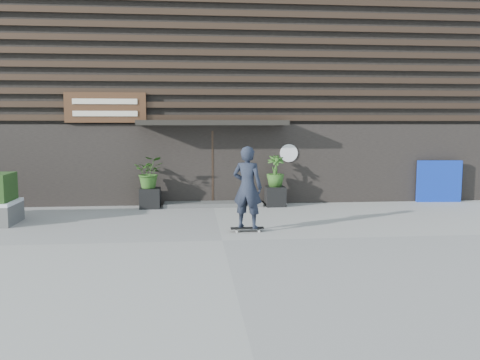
{
  "coord_description": "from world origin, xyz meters",
  "views": [
    {
      "loc": [
        -0.63,
        -10.48,
        2.5
      ],
      "look_at": [
        0.57,
        1.9,
        1.1
      ],
      "focal_mm": 37.05,
      "sensor_mm": 36.0,
      "label": 1
    }
  ],
  "objects": [
    {
      "name": "ground",
      "position": [
        0.0,
        0.0,
        0.0
      ],
      "size": [
        80.0,
        80.0,
        0.0
      ],
      "primitive_type": "plane",
      "color": "gray",
      "rests_on": "ground"
    },
    {
      "name": "entrance_step",
      "position": [
        0.0,
        4.6,
        0.06
      ],
      "size": [
        3.0,
        0.8,
        0.12
      ],
      "primitive_type": "cube",
      "color": "#494A47",
      "rests_on": "ground"
    },
    {
      "name": "planter_pot_left",
      "position": [
        -1.9,
        4.4,
        0.3
      ],
      "size": [
        0.6,
        0.6,
        0.6
      ],
      "primitive_type": "cube",
      "color": "black",
      "rests_on": "ground"
    },
    {
      "name": "bamboo_left",
      "position": [
        -1.9,
        4.4,
        1.08
      ],
      "size": [
        0.86,
        0.75,
        0.96
      ],
      "primitive_type": "imported",
      "color": "#2D591E",
      "rests_on": "planter_pot_left"
    },
    {
      "name": "planter_pot_right",
      "position": [
        1.9,
        4.4,
        0.3
      ],
      "size": [
        0.6,
        0.6,
        0.6
      ],
      "primitive_type": "cube",
      "color": "black",
      "rests_on": "ground"
    },
    {
      "name": "bamboo_right",
      "position": [
        1.9,
        4.4,
        1.08
      ],
      "size": [
        0.54,
        0.54,
        0.96
      ],
      "primitive_type": "imported",
      "color": "#2D591E",
      "rests_on": "planter_pot_right"
    },
    {
      "name": "blue_tarp",
      "position": [
        7.31,
        4.7,
        0.67
      ],
      "size": [
        1.44,
        0.22,
        1.34
      ],
      "primitive_type": "cube",
      "rotation": [
        0.0,
        0.0,
        -0.07
      ],
      "color": "#0C279C",
      "rests_on": "ground"
    },
    {
      "name": "building",
      "position": [
        -0.0,
        9.96,
        3.99
      ],
      "size": [
        18.0,
        11.0,
        8.0
      ],
      "color": "black",
      "rests_on": "ground"
    },
    {
      "name": "skateboarder",
      "position": [
        0.64,
        0.84,
        1.05
      ],
      "size": [
        0.82,
        0.7,
        2.01
      ],
      "color": "black",
      "rests_on": "ground"
    }
  ]
}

